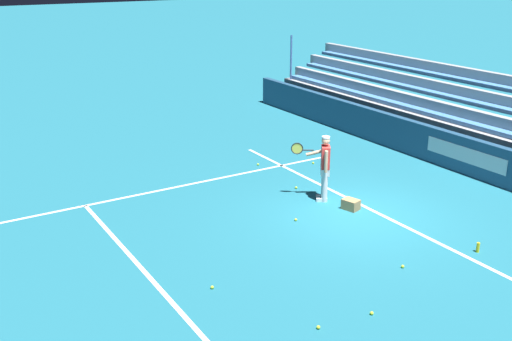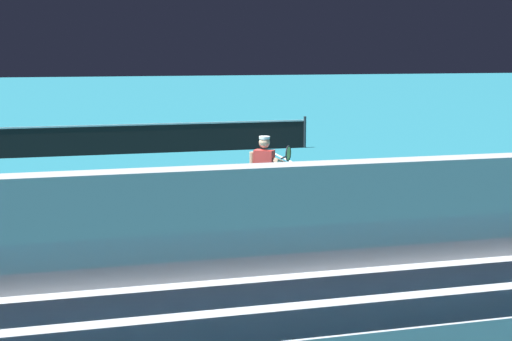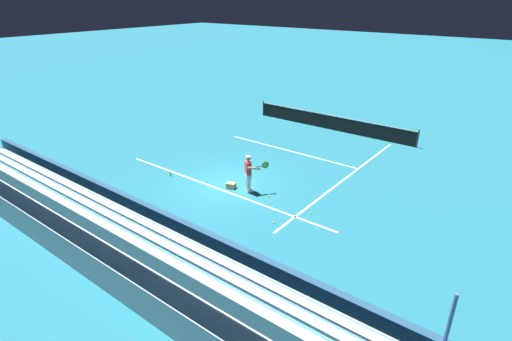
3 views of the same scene
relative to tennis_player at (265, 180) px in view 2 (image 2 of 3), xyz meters
name	(u,v)px [view 2 (image 2 of 3)]	position (x,y,z in m)	size (l,w,h in m)	color
ground_plane	(200,232)	(-1.27, -0.12, -0.89)	(160.00, 160.00, 0.00)	#1E6B7F
court_baseline_white	(205,238)	(-1.27, -0.62, -0.89)	(12.00, 0.10, 0.01)	white
court_sideline_white	(333,183)	(2.84, 3.88, -0.89)	(0.10, 12.00, 0.01)	white
court_service_line_white	(162,180)	(-1.27, 5.38, -0.89)	(8.22, 0.10, 0.01)	white
back_wall_sponsor_board	(268,282)	(-1.28, -4.77, -0.34)	(23.14, 0.25, 1.10)	navy
bleacher_stand	(320,324)	(-1.27, -6.60, -0.17)	(21.98, 2.40, 2.95)	#9EA3A8
tennis_player	(265,180)	(0.00, 0.00, 0.00)	(0.96, 0.83, 1.71)	silver
ball_box_cardboard	(222,225)	(-0.87, -0.21, -0.76)	(0.40, 0.30, 0.26)	#A87F51
tennis_ball_by_box	(313,220)	(1.01, 0.13, -0.86)	(0.07, 0.07, 0.07)	#CCE533
tennis_ball_on_baseline	(13,209)	(-4.72, 2.56, -0.86)	(0.07, 0.07, 0.07)	#CCE533
tennis_ball_far_left	(213,211)	(-0.74, 1.38, -0.86)	(0.07, 0.07, 0.07)	#CCE533
tennis_ball_midcourt	(117,187)	(-2.46, 4.53, -0.86)	(0.07, 0.07, 0.07)	#CCE533
tennis_ball_toward_net	(24,199)	(-4.57, 3.61, -0.86)	(0.07, 0.07, 0.07)	#CCE533
tennis_ball_far_right	(420,215)	(3.22, -0.02, -0.86)	(0.07, 0.07, 0.07)	#CCE533
tennis_ball_near_player	(60,226)	(-3.76, 0.87, -0.86)	(0.07, 0.07, 0.07)	#CCE533
tennis_ball_stray_back	(421,236)	(2.46, -1.53, -0.86)	(0.07, 0.07, 0.07)	#CCE533
water_bottle	(38,249)	(-4.09, -1.00, -0.78)	(0.07, 0.07, 0.22)	yellow
tennis_net	(143,138)	(-1.27, 10.28, -0.40)	(11.09, 0.09, 1.07)	#33383D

